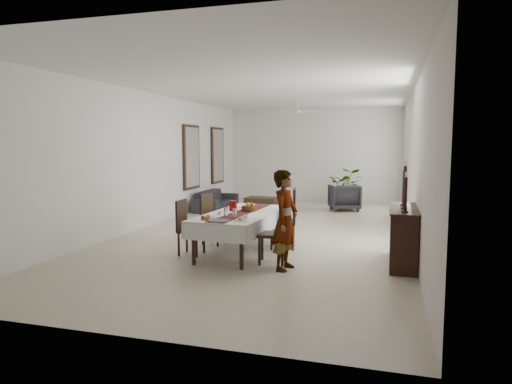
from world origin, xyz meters
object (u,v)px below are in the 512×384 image
Objects in this scene: dining_table_top at (242,214)px; woman at (285,220)px; red_pitcher at (233,206)px; sideboard_body at (403,237)px; sofa at (216,200)px.

woman is at bearing -38.83° from dining_table_top.
sideboard_body is at bearing -4.44° from red_pitcher.
woman is 1.04× the size of sideboard_body.
sideboard_body is 0.76× the size of sofa.
woman is at bearing -149.16° from sofa.
dining_table_top is at bearing -34.66° from red_pitcher.
sofa is (-2.21, 4.83, -0.54)m from red_pitcher.
sideboard_body is at bearing 2.15° from dining_table_top.
sideboard_body is at bearing -55.75° from woman.
woman is at bearing -154.64° from sideboard_body.
red_pitcher is 0.10× the size of sofa.
red_pitcher is at bearing 149.04° from dining_table_top.
sideboard_body is (1.79, 0.85, -0.33)m from woman.
dining_table_top is 1.52× the size of sideboard_body.
sofa is (-3.45, 5.91, -0.50)m from woman.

